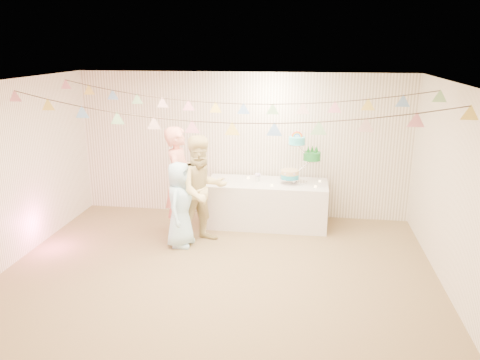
# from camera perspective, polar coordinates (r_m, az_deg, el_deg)

# --- Properties ---
(floor) EXTENTS (6.00, 6.00, 0.00)m
(floor) POSITION_cam_1_polar(r_m,az_deg,el_deg) (6.58, -2.77, -11.55)
(floor) COLOR olive
(floor) RESTS_ON ground
(ceiling) EXTENTS (6.00, 6.00, 0.00)m
(ceiling) POSITION_cam_1_polar(r_m,az_deg,el_deg) (5.84, -3.12, 11.62)
(ceiling) COLOR white
(ceiling) RESTS_ON ground
(back_wall) EXTENTS (6.00, 6.00, 0.00)m
(back_wall) POSITION_cam_1_polar(r_m,az_deg,el_deg) (8.47, 0.29, 4.24)
(back_wall) COLOR white
(back_wall) RESTS_ON ground
(front_wall) EXTENTS (6.00, 6.00, 0.00)m
(front_wall) POSITION_cam_1_polar(r_m,az_deg,el_deg) (3.84, -10.19, -11.57)
(front_wall) COLOR white
(front_wall) RESTS_ON ground
(left_wall) EXTENTS (5.00, 5.00, 0.00)m
(left_wall) POSITION_cam_1_polar(r_m,az_deg,el_deg) (7.27, -26.84, 0.38)
(left_wall) COLOR white
(left_wall) RESTS_ON ground
(right_wall) EXTENTS (5.00, 5.00, 0.00)m
(right_wall) POSITION_cam_1_polar(r_m,az_deg,el_deg) (6.26, 25.13, -1.75)
(right_wall) COLOR white
(right_wall) RESTS_ON ground
(table) EXTENTS (2.07, 0.83, 0.78)m
(table) POSITION_cam_1_polar(r_m,az_deg,el_deg) (8.18, 3.28, -2.87)
(table) COLOR silver
(table) RESTS_ON floor
(cake_stand) EXTENTS (0.74, 0.44, 0.83)m
(cake_stand) POSITION_cam_1_polar(r_m,az_deg,el_deg) (7.98, 7.34, 2.35)
(cake_stand) COLOR silver
(cake_stand) RESTS_ON table
(cake_bottom) EXTENTS (0.31, 0.31, 0.15)m
(cake_bottom) POSITION_cam_1_polar(r_m,az_deg,el_deg) (8.01, 6.18, 0.01)
(cake_bottom) COLOR teal
(cake_bottom) RESTS_ON cake_stand
(cake_middle) EXTENTS (0.27, 0.27, 0.22)m
(cake_middle) POSITION_cam_1_polar(r_m,az_deg,el_deg) (8.09, 8.61, 2.05)
(cake_middle) COLOR #1A782E
(cake_middle) RESTS_ON cake_stand
(cake_top_tier) EXTENTS (0.25, 0.25, 0.19)m
(cake_top_tier) POSITION_cam_1_polar(r_m,az_deg,el_deg) (7.91, 6.96, 3.80)
(cake_top_tier) COLOR #46D3DD
(cake_top_tier) RESTS_ON cake_stand
(platter) EXTENTS (0.34, 0.34, 0.02)m
(platter) POSITION_cam_1_polar(r_m,az_deg,el_deg) (8.08, -0.30, -0.34)
(platter) COLOR white
(platter) RESTS_ON table
(posy) EXTENTS (0.12, 0.12, 0.14)m
(posy) POSITION_cam_1_polar(r_m,az_deg,el_deg) (8.11, 2.17, 0.19)
(posy) COLOR white
(posy) RESTS_ON table
(person_adult_a) EXTENTS (0.43, 0.66, 1.81)m
(person_adult_a) POSITION_cam_1_polar(r_m,az_deg,el_deg) (7.68, -7.38, -0.20)
(person_adult_a) COLOR #EF937D
(person_adult_a) RESTS_ON floor
(person_adult_b) EXTENTS (1.07, 1.04, 1.73)m
(person_adult_b) POSITION_cam_1_polar(r_m,az_deg,el_deg) (7.34, -4.65, -1.25)
(person_adult_b) COLOR #DDC988
(person_adult_b) RESTS_ON floor
(person_child) EXTENTS (0.50, 0.71, 1.36)m
(person_child) POSITION_cam_1_polar(r_m,az_deg,el_deg) (7.31, -7.33, -2.96)
(person_child) COLOR #B4E7FF
(person_child) RESTS_ON floor
(bunting_back) EXTENTS (5.60, 1.10, 0.40)m
(bunting_back) POSITION_cam_1_polar(r_m,az_deg,el_deg) (6.94, -1.31, 10.32)
(bunting_back) COLOR pink
(bunting_back) RESTS_ON ceiling
(bunting_front) EXTENTS (5.60, 0.90, 0.36)m
(bunting_front) POSITION_cam_1_polar(r_m,az_deg,el_deg) (5.67, -3.47, 8.63)
(bunting_front) COLOR #72A5E5
(bunting_front) RESTS_ON ceiling
(tealight_0) EXTENTS (0.04, 0.04, 0.03)m
(tealight_0) POSITION_cam_1_polar(r_m,az_deg,el_deg) (8.02, -2.47, -0.23)
(tealight_0) COLOR #FFD88C
(tealight_0) RESTS_ON table
(tealight_1) EXTENTS (0.04, 0.04, 0.03)m
(tealight_1) POSITION_cam_1_polar(r_m,az_deg,el_deg) (8.26, 1.02, 0.29)
(tealight_1) COLOR #FFD88C
(tealight_1) RESTS_ON table
(tealight_2) EXTENTS (0.04, 0.04, 0.03)m
(tealight_2) POSITION_cam_1_polar(r_m,az_deg,el_deg) (7.84, 3.92, -0.64)
(tealight_2) COLOR #FFD88C
(tealight_2) RESTS_ON table
(tealight_3) EXTENTS (0.04, 0.04, 0.03)m
(tealight_3) POSITION_cam_1_polar(r_m,az_deg,el_deg) (8.25, 5.88, 0.17)
(tealight_3) COLOR #FFD88C
(tealight_3) RESTS_ON table
(tealight_4) EXTENTS (0.04, 0.04, 0.03)m
(tealight_4) POSITION_cam_1_polar(r_m,az_deg,el_deg) (7.86, 9.18, -0.77)
(tealight_4) COLOR #FFD88C
(tealight_4) RESTS_ON table
(tealight_5) EXTENTS (0.04, 0.04, 0.03)m
(tealight_5) POSITION_cam_1_polar(r_m,az_deg,el_deg) (8.18, 9.71, -0.12)
(tealight_5) COLOR #FFD88C
(tealight_5) RESTS_ON table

